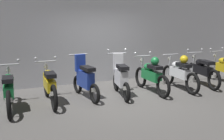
# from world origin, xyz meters

# --- Properties ---
(ground_plane) EXTENTS (80.00, 80.00, 0.00)m
(ground_plane) POSITION_xyz_m (0.00, 0.00, 0.00)
(ground_plane) COLOR #565451
(back_wall) EXTENTS (16.00, 0.30, 3.38)m
(back_wall) POSITION_xyz_m (0.00, 2.22, 1.69)
(back_wall) COLOR #ADADB2
(back_wall) RESTS_ON ground
(motorbike_slot_1) EXTENTS (0.59, 1.95, 1.15)m
(motorbike_slot_1) POSITION_xyz_m (-2.94, 0.19, 0.49)
(motorbike_slot_1) COLOR black
(motorbike_slot_1) RESTS_ON ground
(motorbike_slot_2) EXTENTS (0.59, 1.95, 1.15)m
(motorbike_slot_2) POSITION_xyz_m (-1.96, 0.33, 0.49)
(motorbike_slot_2) COLOR black
(motorbike_slot_2) RESTS_ON ground
(motorbike_slot_3) EXTENTS (0.56, 1.68, 1.18)m
(motorbike_slot_3) POSITION_xyz_m (-0.99, 0.43, 0.52)
(motorbike_slot_3) COLOR black
(motorbike_slot_3) RESTS_ON ground
(motorbike_slot_4) EXTENTS (0.58, 1.67, 1.29)m
(motorbike_slot_4) POSITION_xyz_m (0.01, 0.25, 0.53)
(motorbike_slot_4) COLOR black
(motorbike_slot_4) RESTS_ON ground
(motorbike_slot_5) EXTENTS (0.59, 1.95, 1.15)m
(motorbike_slot_5) POSITION_xyz_m (0.98, 0.22, 0.53)
(motorbike_slot_5) COLOR black
(motorbike_slot_5) RESTS_ON ground
(motorbike_slot_6) EXTENTS (0.56, 1.95, 1.08)m
(motorbike_slot_6) POSITION_xyz_m (1.96, 0.18, 0.53)
(motorbike_slot_6) COLOR black
(motorbike_slot_6) RESTS_ON ground
(motorbike_slot_7) EXTENTS (0.59, 1.94, 1.15)m
(motorbike_slot_7) POSITION_xyz_m (2.95, 0.30, 0.49)
(motorbike_slot_7) COLOR black
(motorbike_slot_7) RESTS_ON ground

